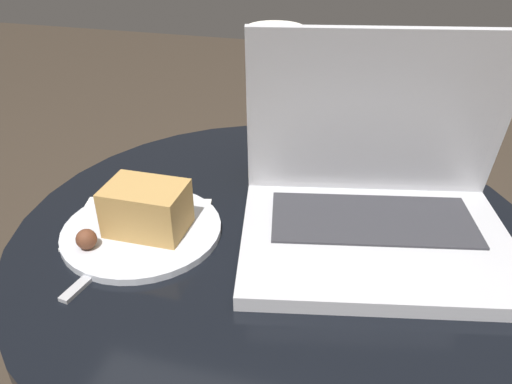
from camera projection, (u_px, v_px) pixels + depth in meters
The scene contains 6 objects.
table at pixel (274, 317), 0.72m from camera, with size 0.67×0.67×0.54m.
napkin at pixel (141, 223), 0.64m from camera, with size 0.19×0.16×0.00m.
laptop at pixel (376, 199), 0.60m from camera, with size 0.36×0.29×0.24m.
beer_glass at pixel (274, 107), 0.70m from camera, with size 0.08×0.08×0.22m.
snack_plate at pixel (143, 218), 0.62m from camera, with size 0.20×0.20×0.07m.
fork at pixel (121, 248), 0.60m from camera, with size 0.04×0.17×0.00m.
Camera 1 is at (0.11, -0.51, 0.90)m, focal length 35.00 mm.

